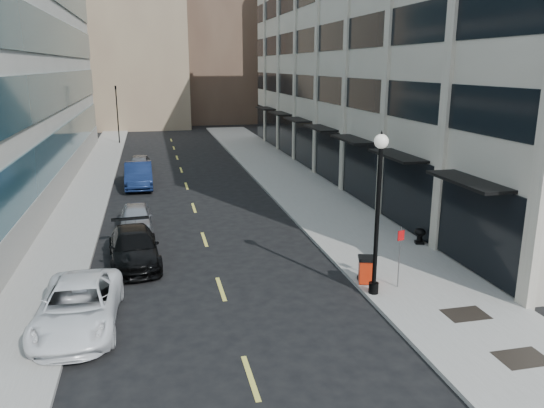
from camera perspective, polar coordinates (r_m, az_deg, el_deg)
name	(u,v)px	position (r m, az deg, el deg)	size (l,w,h in m)	color
sidewalk_right	(315,200)	(32.93, 4.70, 0.47)	(5.00, 80.00, 0.15)	gray
sidewalk_left	(78,213)	(31.74, -20.18, -0.95)	(3.00, 80.00, 0.15)	gray
building_right	(411,53)	(42.05, 14.75, 15.39)	(15.30, 46.50, 18.25)	beige
skyline_tan_near	(131,21)	(78.64, -14.98, 18.49)	(14.00, 18.00, 28.00)	#988363
skyline_brown	(214,3)	(83.51, -6.23, 20.70)	(12.00, 16.00, 34.00)	brown
skyline_tan_far	(65,46)	(89.23, -21.33, 15.57)	(12.00, 14.00, 22.00)	#988363
skyline_stone	(290,52)	(79.07, 1.97, 16.03)	(10.00, 14.00, 20.00)	beige
grate_mid	(522,358)	(17.06, 25.31, -14.75)	(1.40, 1.00, 0.01)	black
grate_far	(466,314)	(19.04, 20.11, -11.05)	(1.40, 1.00, 0.01)	black
road_centerline	(199,222)	(28.67, -7.90, -1.93)	(0.15, 68.20, 0.01)	#D8CC4C
traffic_signal	(116,89)	(58.54, -16.47, 11.73)	(0.66, 0.66, 6.98)	black
car_white_van	(78,306)	(18.17, -20.12, -10.31)	(2.44, 5.29, 1.47)	white
car_black_pickup	(134,247)	(23.11, -14.63, -4.54)	(2.00, 4.93, 1.43)	black
car_silver_sedan	(136,217)	(27.70, -14.41, -1.41)	(1.60, 3.97, 1.35)	#92959A
car_blue_sedan	(139,175)	(37.48, -14.16, 3.03)	(1.81, 5.18, 1.71)	#14234C
car_grey_sedan	(140,164)	(42.45, -14.06, 4.17)	(1.68, 4.18, 1.42)	slate
trash_bin	(367,269)	(20.41, 10.14, -6.89)	(0.80, 0.80, 1.04)	red
lamppost	(378,201)	(18.68, 11.35, 0.37)	(0.49, 0.49, 5.89)	black
sign_post	(400,248)	(19.95, 13.61, -4.65)	(0.27, 0.09, 2.36)	slate
urn_planter	(420,234)	(25.38, 15.61, -3.16)	(0.53, 0.53, 0.74)	black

